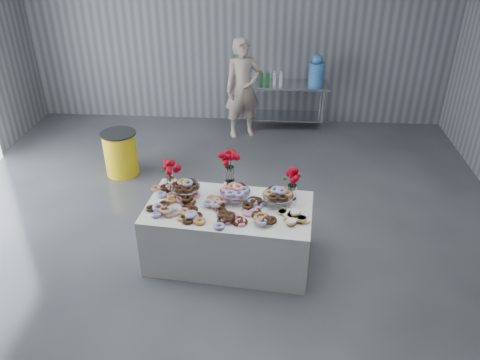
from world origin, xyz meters
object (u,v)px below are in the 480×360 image
object	(u,v)px
display_table	(229,233)
trash_barrel	(121,153)
prep_table	(287,98)
water_jug	(316,71)
person	(243,88)

from	to	relation	value
display_table	trash_barrel	xyz separation A→B (m)	(-1.91, 2.00, -0.02)
display_table	trash_barrel	bearing A→B (deg)	133.72
prep_table	water_jug	world-z (taller)	water_jug
display_table	water_jug	bearing A→B (deg)	72.79
trash_barrel	person	bearing A→B (deg)	41.83
display_table	person	bearing A→B (deg)	91.33
person	display_table	bearing A→B (deg)	-110.36
display_table	person	world-z (taller)	person
water_jug	person	size ratio (longest dim) A/B	0.31
water_jug	trash_barrel	world-z (taller)	water_jug
display_table	water_jug	xyz separation A→B (m)	(1.24, 4.00, 0.77)
person	trash_barrel	size ratio (longest dim) A/B	2.55
water_jug	trash_barrel	size ratio (longest dim) A/B	0.78
prep_table	water_jug	bearing A→B (deg)	-0.00
person	water_jug	bearing A→B (deg)	-6.57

